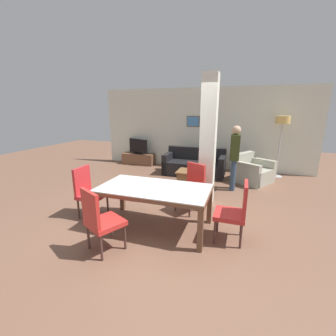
{
  "coord_description": "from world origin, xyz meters",
  "views": [
    {
      "loc": [
        1.36,
        -3.32,
        2.02
      ],
      "look_at": [
        0.0,
        0.75,
        0.88
      ],
      "focal_mm": 24.0,
      "sensor_mm": 36.0,
      "label": 1
    }
  ],
  "objects_px": {
    "bottle": "(199,167)",
    "tv_screen": "(138,147)",
    "dining_table": "(154,195)",
    "dining_chair_head_right": "(235,210)",
    "standing_person": "(235,154)",
    "armchair": "(252,172)",
    "tv_stand": "(139,159)",
    "dining_chair_far_right": "(192,186)",
    "floor_lamp": "(282,125)",
    "dining_chair_head_left": "(88,190)",
    "dining_chair_near_left": "(100,219)",
    "sofa": "(194,165)",
    "coffee_table": "(191,178)"
  },
  "relations": [
    {
      "from": "dining_chair_near_left",
      "to": "dining_chair_far_right",
      "type": "xyz_separation_m",
      "value": [
        0.92,
        1.77,
        0.0
      ]
    },
    {
      "from": "armchair",
      "to": "dining_chair_far_right",
      "type": "bearing_deg",
      "value": 5.36
    },
    {
      "from": "dining_chair_head_right",
      "to": "dining_chair_far_right",
      "type": "distance_m",
      "value": 1.24
    },
    {
      "from": "coffee_table",
      "to": "floor_lamp",
      "type": "bearing_deg",
      "value": 34.82
    },
    {
      "from": "armchair",
      "to": "dining_chair_head_right",
      "type": "bearing_deg",
      "value": 26.59
    },
    {
      "from": "floor_lamp",
      "to": "dining_chair_head_right",
      "type": "bearing_deg",
      "value": -104.93
    },
    {
      "from": "bottle",
      "to": "tv_stand",
      "type": "xyz_separation_m",
      "value": [
        -2.57,
        1.59,
        -0.29
      ]
    },
    {
      "from": "dining_chair_head_right",
      "to": "dining_chair_far_right",
      "type": "height_order",
      "value": "same"
    },
    {
      "from": "standing_person",
      "to": "dining_chair_head_right",
      "type": "bearing_deg",
      "value": -177.01
    },
    {
      "from": "dining_chair_head_left",
      "to": "tv_stand",
      "type": "height_order",
      "value": "dining_chair_head_left"
    },
    {
      "from": "dining_chair_head_left",
      "to": "floor_lamp",
      "type": "height_order",
      "value": "floor_lamp"
    },
    {
      "from": "sofa",
      "to": "coffee_table",
      "type": "bearing_deg",
      "value": 96.92
    },
    {
      "from": "bottle",
      "to": "floor_lamp",
      "type": "distance_m",
      "value": 2.8
    },
    {
      "from": "dining_chair_head_right",
      "to": "dining_chair_head_left",
      "type": "relative_size",
      "value": 1.0
    },
    {
      "from": "dining_chair_far_right",
      "to": "dining_chair_head_left",
      "type": "relative_size",
      "value": 1.0
    },
    {
      "from": "bottle",
      "to": "tv_screen",
      "type": "distance_m",
      "value": 3.03
    },
    {
      "from": "sofa",
      "to": "floor_lamp",
      "type": "xyz_separation_m",
      "value": [
        2.43,
        0.55,
        1.27
      ]
    },
    {
      "from": "floor_lamp",
      "to": "bottle",
      "type": "bearing_deg",
      "value": -145.14
    },
    {
      "from": "standing_person",
      "to": "dining_chair_near_left",
      "type": "bearing_deg",
      "value": 153.05
    },
    {
      "from": "dining_chair_head_right",
      "to": "tv_screen",
      "type": "xyz_separation_m",
      "value": [
        -3.63,
        4.12,
        0.15
      ]
    },
    {
      "from": "dining_chair_near_left",
      "to": "standing_person",
      "type": "height_order",
      "value": "standing_person"
    },
    {
      "from": "dining_chair_near_left",
      "to": "dining_chair_head_left",
      "type": "bearing_deg",
      "value": 161.4
    },
    {
      "from": "dining_table",
      "to": "dining_chair_near_left",
      "type": "relative_size",
      "value": 1.94
    },
    {
      "from": "sofa",
      "to": "floor_lamp",
      "type": "distance_m",
      "value": 2.8
    },
    {
      "from": "dining_chair_near_left",
      "to": "dining_chair_head_left",
      "type": "distance_m",
      "value": 1.26
    },
    {
      "from": "dining_table",
      "to": "dining_chair_head_right",
      "type": "relative_size",
      "value": 1.94
    },
    {
      "from": "bottle",
      "to": "tv_stand",
      "type": "relative_size",
      "value": 0.22
    },
    {
      "from": "tv_screen",
      "to": "dining_table",
      "type": "bearing_deg",
      "value": 140.09
    },
    {
      "from": "dining_chair_far_right",
      "to": "tv_screen",
      "type": "height_order",
      "value": "dining_chair_far_right"
    },
    {
      "from": "coffee_table",
      "to": "bottle",
      "type": "bearing_deg",
      "value": 34.28
    },
    {
      "from": "dining_chair_far_right",
      "to": "floor_lamp",
      "type": "bearing_deg",
      "value": -94.0
    },
    {
      "from": "tv_screen",
      "to": "standing_person",
      "type": "relative_size",
      "value": 0.52
    },
    {
      "from": "dining_chair_head_left",
      "to": "floor_lamp",
      "type": "xyz_separation_m",
      "value": [
        3.75,
        4.0,
        1.03
      ]
    },
    {
      "from": "dining_chair_head_right",
      "to": "dining_chair_head_left",
      "type": "height_order",
      "value": "same"
    },
    {
      "from": "dining_chair_near_left",
      "to": "floor_lamp",
      "type": "xyz_separation_m",
      "value": [
        2.86,
        4.91,
        1.03
      ]
    },
    {
      "from": "coffee_table",
      "to": "floor_lamp",
      "type": "xyz_separation_m",
      "value": [
        2.31,
        1.6,
        1.35
      ]
    },
    {
      "from": "bottle",
      "to": "floor_lamp",
      "type": "height_order",
      "value": "floor_lamp"
    },
    {
      "from": "sofa",
      "to": "armchair",
      "type": "bearing_deg",
      "value": 172.52
    },
    {
      "from": "dining_chair_far_right",
      "to": "floor_lamp",
      "type": "relative_size",
      "value": 0.53
    },
    {
      "from": "armchair",
      "to": "floor_lamp",
      "type": "xyz_separation_m",
      "value": [
        0.74,
        0.77,
        1.27
      ]
    },
    {
      "from": "dining_table",
      "to": "standing_person",
      "type": "height_order",
      "value": "standing_person"
    },
    {
      "from": "dining_chair_head_left",
      "to": "sofa",
      "type": "xyz_separation_m",
      "value": [
        1.31,
        3.46,
        -0.24
      ]
    },
    {
      "from": "dining_chair_far_right",
      "to": "standing_person",
      "type": "relative_size",
      "value": 0.59
    },
    {
      "from": "bottle",
      "to": "standing_person",
      "type": "height_order",
      "value": "standing_person"
    },
    {
      "from": "dining_chair_near_left",
      "to": "tv_stand",
      "type": "relative_size",
      "value": 0.8
    },
    {
      "from": "dining_table",
      "to": "tv_stand",
      "type": "distance_m",
      "value": 4.73
    },
    {
      "from": "dining_table",
      "to": "dining_chair_head_left",
      "type": "distance_m",
      "value": 1.35
    },
    {
      "from": "dining_chair_head_right",
      "to": "bottle",
      "type": "distance_m",
      "value": 2.74
    },
    {
      "from": "dining_chair_near_left",
      "to": "tv_stand",
      "type": "distance_m",
      "value": 5.35
    },
    {
      "from": "armchair",
      "to": "tv_stand",
      "type": "xyz_separation_m",
      "value": [
        -3.96,
        0.88,
        -0.08
      ]
    }
  ]
}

